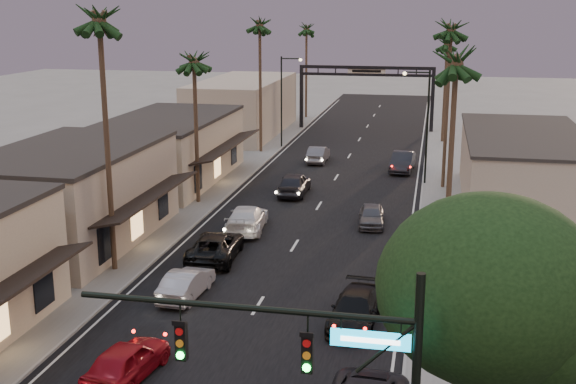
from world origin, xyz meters
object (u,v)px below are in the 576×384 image
at_px(palm_rc, 447,40).
at_px(oncoming_red, 127,361).
at_px(palm_rb, 452,24).
at_px(oncoming_pickup, 215,246).
at_px(oncoming_silver, 186,283).
at_px(arch, 366,82).
at_px(palm_far, 307,26).
at_px(corner_tree, 491,297).
at_px(palm_lb, 99,13).
at_px(palm_lc, 194,55).
at_px(traffic_signal, 335,374).
at_px(palm_ra, 457,55).
at_px(palm_ld, 260,21).
at_px(curbside_black, 355,309).
at_px(streetlight_right, 424,118).
at_px(streetlight_left, 284,94).

height_order(palm_rc, oncoming_red, palm_rc).
height_order(palm_rb, palm_rc, palm_rb).
height_order(oncoming_pickup, oncoming_silver, oncoming_pickup).
xyz_separation_m(arch, palm_rb, (8.60, -26.00, 6.88)).
height_order(palm_far, oncoming_silver, palm_far).
bearing_deg(corner_tree, palm_lb, 141.17).
bearing_deg(corner_tree, palm_lc, 122.34).
bearing_deg(traffic_signal, oncoming_red, 140.41).
relative_size(palm_rb, oncoming_red, 3.25).
xyz_separation_m(palm_ra, oncoming_silver, (-12.25, -4.62, -10.75)).
bearing_deg(palm_rb, palm_ld, 147.40).
xyz_separation_m(palm_far, oncoming_pickup, (4.42, -53.12, -10.69)).
bearing_deg(oncoming_silver, palm_lc, -70.09).
relative_size(corner_tree, palm_ra, 0.67).
bearing_deg(palm_far, palm_ra, -72.62).
bearing_deg(oncoming_pickup, palm_rc, -111.69).
bearing_deg(curbside_black, palm_far, 105.84).
bearing_deg(oncoming_silver, streetlight_right, -109.09).
bearing_deg(streetlight_left, streetlight_right, -43.21).
height_order(palm_far, curbside_black, palm_far).
distance_m(traffic_signal, streetlight_left, 55.45).
relative_size(arch, palm_rc, 1.25).
relative_size(palm_rb, palm_far, 1.08).
bearing_deg(oncoming_red, oncoming_pickup, -79.40).
xyz_separation_m(streetlight_right, oncoming_red, (-10.11, -33.66, -4.59)).
height_order(arch, streetlight_left, streetlight_left).
relative_size(traffic_signal, corner_tree, 0.97).
relative_size(arch, palm_rb, 1.07).
distance_m(arch, palm_rb, 28.24).
xyz_separation_m(traffic_signal, oncoming_pickup, (-9.57, 20.88, -4.33)).
height_order(palm_rb, oncoming_silver, palm_rb).
relative_size(traffic_signal, oncoming_pickup, 1.58).
bearing_deg(palm_ld, palm_ra, -60.98).
xyz_separation_m(streetlight_right, curbside_black, (-2.22, -27.09, -4.62)).
xyz_separation_m(arch, palm_ra, (8.60, -46.00, 5.91)).
bearing_deg(arch, palm_ra, -79.41).
bearing_deg(palm_far, oncoming_silver, -85.47).
height_order(palm_lc, palm_ra, palm_ra).
height_order(palm_lb, oncoming_silver, palm_lb).
height_order(streetlight_right, oncoming_silver, streetlight_right).
relative_size(streetlight_right, palm_far, 0.68).
relative_size(palm_rc, oncoming_red, 2.80).
xyz_separation_m(palm_lb, palm_rb, (17.20, 22.00, -0.97)).
height_order(traffic_signal, streetlight_left, streetlight_left).
relative_size(palm_ld, palm_ra, 1.08).
height_order(palm_far, oncoming_pickup, palm_far).
distance_m(palm_lc, palm_far, 42.01).
distance_m(streetlight_right, palm_far, 36.85).
distance_m(traffic_signal, oncoming_pickup, 23.37).
xyz_separation_m(palm_ld, oncoming_pickup, (4.72, -30.12, -11.67)).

